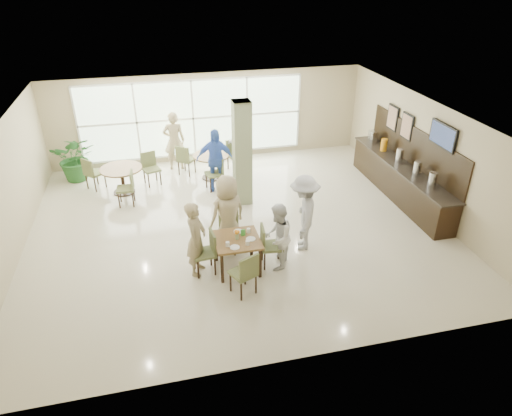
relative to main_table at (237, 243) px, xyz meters
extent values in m
plane|color=beige|center=(0.35, 1.79, -0.66)|extent=(10.00, 10.00, 0.00)
plane|color=white|center=(0.35, 1.79, 2.14)|extent=(10.00, 10.00, 0.00)
plane|color=tan|center=(0.35, 6.29, 0.74)|extent=(10.00, 0.00, 10.00)
plane|color=tan|center=(0.35, -2.71, 0.74)|extent=(10.00, 0.00, 10.00)
plane|color=tan|center=(-4.65, 1.79, 0.74)|extent=(0.00, 9.00, 9.00)
plane|color=tan|center=(5.35, 1.79, 0.74)|extent=(0.00, 9.00, 9.00)
plane|color=silver|center=(-0.15, 6.26, 0.74)|extent=(7.00, 0.00, 7.00)
cube|color=#77815A|center=(0.75, 2.99, 0.74)|extent=(0.45, 0.45, 2.80)
cube|color=brown|center=(0.00, 0.00, 0.07)|extent=(0.94, 0.94, 0.05)
cube|color=black|center=(-0.40, -0.40, -0.31)|extent=(0.06, 0.06, 0.70)
cube|color=black|center=(0.40, -0.40, -0.31)|extent=(0.06, 0.06, 0.70)
cube|color=black|center=(-0.40, 0.40, -0.31)|extent=(0.06, 0.06, 0.70)
cube|color=black|center=(0.40, 0.40, -0.31)|extent=(0.06, 0.06, 0.70)
cylinder|color=brown|center=(-2.43, 4.32, 0.07)|extent=(1.16, 1.16, 0.04)
cylinder|color=black|center=(-2.43, 4.32, -0.30)|extent=(0.10, 0.10, 0.71)
cylinder|color=black|center=(-2.43, 4.32, -0.64)|extent=(0.60, 0.60, 0.03)
cylinder|color=brown|center=(0.15, 4.72, 0.07)|extent=(1.08, 1.08, 0.04)
cylinder|color=black|center=(0.15, 4.72, -0.30)|extent=(0.10, 0.10, 0.71)
cylinder|color=black|center=(0.15, 4.72, -0.64)|extent=(0.60, 0.60, 0.03)
cylinder|color=white|center=(0.16, -0.27, 0.14)|extent=(0.08, 0.08, 0.10)
cylinder|color=white|center=(-0.24, -0.22, 0.14)|extent=(0.08, 0.08, 0.10)
cylinder|color=white|center=(0.29, 0.19, 0.14)|extent=(0.08, 0.08, 0.10)
cylinder|color=white|center=(-0.11, -0.30, 0.10)|extent=(0.20, 0.20, 0.01)
cylinder|color=white|center=(0.08, 0.28, 0.10)|extent=(0.20, 0.20, 0.01)
cylinder|color=white|center=(0.28, -0.08, 0.10)|extent=(0.20, 0.20, 0.01)
cylinder|color=#99B27F|center=(0.00, 0.00, 0.15)|extent=(0.07, 0.07, 0.12)
sphere|color=orange|center=(0.03, 0.00, 0.26)|extent=(0.07, 0.07, 0.07)
sphere|color=orange|center=(-0.02, 0.03, 0.26)|extent=(0.07, 0.07, 0.07)
sphere|color=orange|center=(-0.01, -0.03, 0.26)|extent=(0.07, 0.07, 0.07)
cube|color=green|center=(0.15, 0.10, 0.17)|extent=(0.10, 0.03, 0.15)
cube|color=black|center=(5.03, 2.29, -0.21)|extent=(0.60, 4.60, 0.90)
cube|color=black|center=(5.03, 2.29, 0.26)|extent=(0.64, 4.70, 0.04)
cube|color=black|center=(5.32, 2.29, 0.79)|extent=(0.04, 4.60, 1.00)
cylinder|color=silver|center=(5.03, 0.89, 0.48)|extent=(0.20, 0.20, 0.40)
cylinder|color=silver|center=(5.03, 1.59, 0.48)|extent=(0.20, 0.20, 0.40)
cylinder|color=silver|center=(5.03, 2.49, 0.48)|extent=(0.20, 0.20, 0.40)
cylinder|color=orange|center=(5.03, 3.39, 0.46)|extent=(0.18, 0.18, 0.36)
cube|color=silver|center=(5.03, 4.09, 0.46)|extent=(0.18, 0.30, 0.36)
cube|color=black|center=(5.29, 1.19, 1.49)|extent=(0.06, 1.00, 0.58)
cube|color=#7F99CC|center=(5.26, 1.19, 1.49)|extent=(0.01, 0.92, 0.50)
cube|color=black|center=(5.30, 2.79, 1.19)|extent=(0.04, 0.55, 0.70)
cube|color=brown|center=(5.27, 2.79, 1.19)|extent=(0.01, 0.47, 0.62)
cube|color=black|center=(5.30, 3.59, 1.19)|extent=(0.04, 0.55, 0.70)
cube|color=brown|center=(5.27, 3.59, 1.19)|extent=(0.01, 0.47, 0.62)
imported|color=#255D25|center=(-3.75, 5.54, 0.04)|extent=(1.35, 1.35, 1.40)
imported|color=tan|center=(-0.84, 0.09, 0.17)|extent=(0.60, 0.71, 1.65)
imported|color=tan|center=(-0.05, 0.81, 0.25)|extent=(1.01, 0.80, 1.82)
imported|color=white|center=(0.84, -0.12, 0.09)|extent=(0.82, 0.90, 1.50)
imported|color=#AFB0B2|center=(1.61, 0.49, 0.24)|extent=(0.99, 1.30, 1.79)
imported|color=#4671D3|center=(0.16, 3.93, 0.25)|extent=(1.17, 0.83, 1.80)
imported|color=white|center=(1.05, 4.62, 0.18)|extent=(0.81, 1.60, 1.67)
imported|color=tan|center=(-0.84, 5.67, 0.27)|extent=(0.69, 0.47, 1.84)
camera|label=1|loc=(-1.46, -7.86, 5.23)|focal=32.00mm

